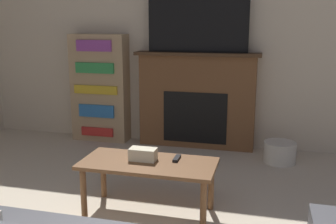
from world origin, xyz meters
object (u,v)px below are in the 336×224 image
coffee_table (148,169)px  tv (198,24)px  fireplace (197,100)px  storage_basket (280,152)px  bookshelf (100,88)px

coffee_table → tv: bearing=88.5°
fireplace → storage_basket: size_ratio=4.29×
fireplace → storage_basket: 1.19m
fireplace → coffee_table: 1.91m
fireplace → tv: 0.94m
tv → storage_basket: size_ratio=3.39×
storage_basket → fireplace: bearing=160.7°
bookshelf → fireplace: bearing=1.0°
tv → bookshelf: bearing=-179.9°
storage_basket → bookshelf: bearing=171.7°
tv → coffee_table: size_ratio=1.11×
bookshelf → coffee_table: bearing=-56.3°
fireplace → coffee_table: fireplace is taller
tv → storage_basket: bearing=-18.4°
coffee_table → storage_basket: bearing=54.9°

